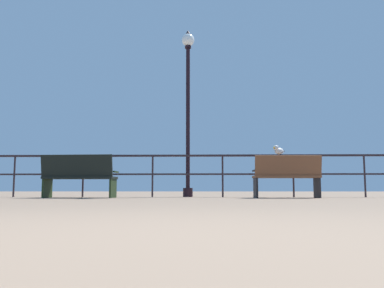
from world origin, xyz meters
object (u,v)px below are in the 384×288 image
at_px(bench_near_left, 79,175).
at_px(bench_near_right, 287,174).
at_px(seagull_on_rail, 278,150).
at_px(lamppost_center, 188,93).

relative_size(bench_near_left, bench_near_right, 1.11).
distance_m(bench_near_right, seagull_on_rail, 1.07).
xyz_separation_m(bench_near_left, lamppost_center, (2.38, 1.15, 2.11)).
relative_size(bench_near_right, seagull_on_rail, 3.98).
relative_size(bench_near_left, lamppost_center, 0.38).
bearing_deg(lamppost_center, seagull_on_rail, -6.56).
distance_m(bench_near_left, seagull_on_rail, 4.71).
distance_m(lamppost_center, seagull_on_rail, 2.67).
xyz_separation_m(bench_near_right, lamppost_center, (-2.21, 1.13, 2.11)).
bearing_deg(lamppost_center, bench_near_left, -154.30).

